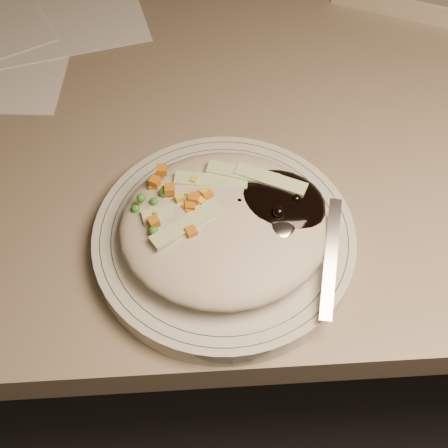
{
  "coord_description": "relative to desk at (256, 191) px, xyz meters",
  "views": [
    {
      "loc": [
        -0.08,
        0.82,
        1.25
      ],
      "look_at": [
        -0.06,
        1.16,
        0.78
      ],
      "focal_mm": 50.0,
      "sensor_mm": 36.0,
      "label": 1
    }
  ],
  "objects": [
    {
      "name": "plate_rim",
      "position": [
        -0.06,
        -0.22,
        0.22
      ],
      "size": [
        0.24,
        0.24,
        0.0
      ],
      "color": "#144723",
      "rests_on": "plate"
    },
    {
      "name": "meal",
      "position": [
        -0.06,
        -0.22,
        0.24
      ],
      "size": [
        0.2,
        0.19,
        0.05
      ],
      "color": "#B3A891",
      "rests_on": "plate"
    },
    {
      "name": "plate",
      "position": [
        -0.06,
        -0.22,
        0.21
      ],
      "size": [
        0.25,
        0.25,
        0.02
      ],
      "primitive_type": "cylinder",
      "color": "beige",
      "rests_on": "desk"
    },
    {
      "name": "desk",
      "position": [
        0.0,
        0.0,
        0.0
      ],
      "size": [
        1.4,
        0.7,
        0.74
      ],
      "color": "gray",
      "rests_on": "ground"
    }
  ]
}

